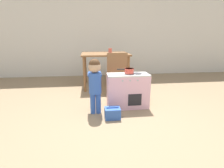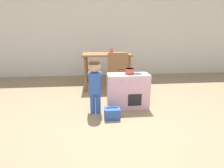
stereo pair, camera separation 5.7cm
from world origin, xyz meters
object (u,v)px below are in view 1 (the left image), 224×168
toy_basket (113,113)px  dining_table (105,58)px  toy_pot (129,71)px  dining_chair_near (116,73)px  cup_on_table (110,50)px  play_kitchen (128,91)px  child_figure (95,79)px

toy_basket → dining_table: dining_table is taller
toy_pot → toy_basket: 0.74m
dining_chair_near → toy_basket: bearing=-101.5°
dining_table → cup_on_table: size_ratio=10.31×
play_kitchen → child_figure: bearing=-161.4°
toy_basket → cup_on_table: (0.18, 1.82, 0.75)m
toy_basket → cup_on_table: cup_on_table is taller
play_kitchen → cup_on_table: size_ratio=6.54×
child_figure → dining_table: size_ratio=0.80×
toy_pot → dining_table: size_ratio=0.26×
toy_pot → dining_chair_near: bearing=101.0°
toy_pot → dining_table: 1.36m
cup_on_table → child_figure: bearing=-104.4°
toy_basket → cup_on_table: size_ratio=2.16×
child_figure → toy_basket: bearing=-41.9°
toy_basket → cup_on_table: bearing=84.4°
play_kitchen → dining_table: (-0.26, 1.33, 0.39)m
play_kitchen → dining_chair_near: size_ratio=0.78×
toy_basket → dining_chair_near: size_ratio=0.26×
child_figure → dining_chair_near: (0.44, 0.78, -0.08)m
cup_on_table → toy_basket: bearing=-95.6°
play_kitchen → toy_pot: 0.34m
play_kitchen → toy_pot: bearing=2.0°
play_kitchen → dining_chair_near: bearing=99.7°
play_kitchen → child_figure: 0.63m
dining_table → play_kitchen: bearing=-79.0°
child_figure → toy_basket: (0.24, -0.21, -0.46)m
toy_pot → toy_basket: bearing=-128.9°
play_kitchen → toy_basket: bearing=-127.7°
child_figure → toy_pot: bearing=18.2°
play_kitchen → child_figure: size_ratio=0.80×
child_figure → dining_table: child_figure is taller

